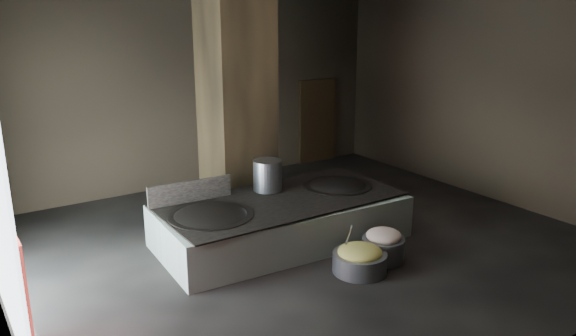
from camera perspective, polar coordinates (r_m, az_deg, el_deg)
floor at (r=10.53m, az=1.53°, el=-7.77°), size 10.00×9.00×0.10m
back_wall at (r=13.73m, az=-9.47°, el=7.70°), size 10.00×0.10×4.50m
front_wall at (r=6.76m, az=24.47°, el=-2.28°), size 10.00×0.10×4.50m
right_wall at (r=13.34m, az=19.78°, el=6.73°), size 0.10×9.00×4.50m
pillar at (r=11.25m, az=-5.25°, el=6.02°), size 1.20×1.20×4.50m
hearth_platform at (r=10.41m, az=-0.69°, el=-5.42°), size 4.59×2.37×0.78m
platform_cap at (r=10.26m, az=-0.70°, el=-3.21°), size 4.39×2.11×0.03m
wok_left at (r=9.58m, az=-7.86°, el=-5.22°), size 1.41×1.41×0.39m
wok_left_rim at (r=9.56m, az=-7.88°, el=-4.83°), size 1.44×1.44×0.05m
wok_right at (r=11.07m, az=5.03°, el=-2.16°), size 1.32×1.32×0.37m
wok_right_rim at (r=11.05m, az=5.04°, el=-1.82°), size 1.34×1.34×0.05m
stock_pot at (r=10.63m, az=-2.09°, el=-0.74°), size 0.55×0.55×0.58m
splash_guard at (r=10.18m, az=-9.90°, el=-2.35°), size 1.56×0.14×0.39m
cook at (r=12.30m, az=-2.20°, el=-0.03°), size 0.69×0.61×1.58m
veg_basin at (r=9.42m, az=7.29°, el=-9.48°), size 1.00×1.00×0.33m
veg_fill at (r=9.34m, az=7.33°, el=-8.46°), size 0.73×0.73×0.23m
ladle at (r=9.27m, az=6.05°, el=-7.25°), size 0.13×0.35×0.64m
meat_basin at (r=9.87m, az=9.64°, el=-8.11°), size 0.92×0.92×0.40m
meat_fill at (r=9.77m, az=9.71°, el=-6.78°), size 0.61×0.61×0.23m
doorway_near at (r=14.38m, az=-4.74°, el=3.58°), size 1.18×0.08×2.38m
doorway_near_glow at (r=14.58m, az=-4.90°, el=3.54°), size 0.78×0.04×1.84m
doorway_far at (r=15.65m, az=2.99°, el=4.64°), size 1.18×0.08×2.38m
doorway_far_glow at (r=16.01m, az=3.33°, el=4.71°), size 0.77×0.04×1.82m
pavilion_sliver at (r=7.58m, az=-25.37°, el=-11.92°), size 0.05×0.90×1.70m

